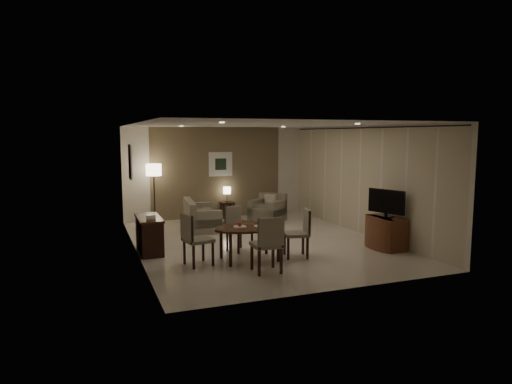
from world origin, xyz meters
name	(u,v)px	position (x,y,z in m)	size (l,w,h in m)	color
room_shell	(253,183)	(0.00, 0.40, 1.35)	(5.50, 7.00, 2.70)	beige
taupe_accent	(217,173)	(0.00, 3.48, 1.35)	(3.96, 0.03, 2.70)	brown
curtain_wall	(360,181)	(2.68, 0.00, 1.32)	(0.08, 6.70, 2.58)	beige
curtain_rod	(361,128)	(2.68, 0.00, 2.64)	(0.03, 0.03, 6.80)	black
art_back_frame	(221,164)	(0.10, 3.46, 1.60)	(0.72, 0.03, 0.72)	silver
art_back_canvas	(221,164)	(0.10, 3.44, 1.60)	(0.34, 0.01, 0.34)	black
art_left_frame	(130,162)	(-2.72, 1.20, 1.85)	(0.03, 0.60, 0.80)	silver
art_left_canvas	(131,162)	(-2.71, 1.20, 1.85)	(0.01, 0.46, 0.64)	gray
downlight_nl	(222,123)	(-1.40, -1.80, 2.69)	(0.10, 0.10, 0.01)	white
downlight_nr	(358,124)	(1.40, -1.80, 2.69)	(0.10, 0.10, 0.01)	white
downlight_fl	(181,126)	(-1.40, 1.80, 2.69)	(0.10, 0.10, 0.01)	white
downlight_fr	(283,127)	(1.40, 1.80, 2.69)	(0.10, 0.10, 0.01)	white
console_desk	(149,235)	(-2.49, 0.00, 0.38)	(0.48, 1.20, 0.75)	#422515
telephone	(151,217)	(-2.49, -0.30, 0.80)	(0.20, 0.14, 0.09)	white
tv_cabinet	(386,233)	(2.40, -1.50, 0.35)	(0.48, 0.90, 0.70)	brown
flat_tv	(386,202)	(2.38, -1.50, 1.02)	(0.06, 0.88, 0.60)	black
dining_table	(249,244)	(-0.72, -1.34, 0.33)	(1.43, 0.89, 0.67)	#422515
chair_near	(266,244)	(-0.70, -2.19, 0.52)	(0.50, 0.50, 1.04)	#756F5A
chair_far	(240,229)	(-0.67, -0.58, 0.47)	(0.46, 0.46, 0.94)	#756F5A
chair_left	(198,239)	(-1.75, -1.32, 0.50)	(0.49, 0.49, 1.00)	#756F5A
chair_right	(296,233)	(0.24, -1.45, 0.49)	(0.47, 0.47, 0.98)	#756F5A
plate_a	(240,227)	(-0.90, -1.29, 0.68)	(0.26, 0.26, 0.02)	white
plate_b	(261,226)	(-0.50, -1.39, 0.68)	(0.26, 0.26, 0.02)	white
fruit_apple	(240,224)	(-0.90, -1.29, 0.73)	(0.09, 0.09, 0.09)	red
napkin	(261,225)	(-0.50, -1.39, 0.70)	(0.12, 0.08, 0.03)	white
round_rug	(240,225)	(0.23, 2.07, 0.01)	(1.33, 1.33, 0.01)	#413524
sofa	(202,214)	(-0.86, 1.98, 0.38)	(0.81, 1.62, 0.76)	#756F5A
armchair	(267,207)	(1.19, 2.43, 0.38)	(0.87, 0.82, 0.77)	#756F5A
side_table	(227,210)	(0.23, 3.25, 0.24)	(0.38, 0.38, 0.48)	black
table_lamp	(227,194)	(0.23, 3.25, 0.73)	(0.22, 0.22, 0.50)	#FFEAC1
floor_lamp	(154,194)	(-1.92, 3.11, 0.84)	(0.42, 0.42, 1.67)	#FFE5B7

